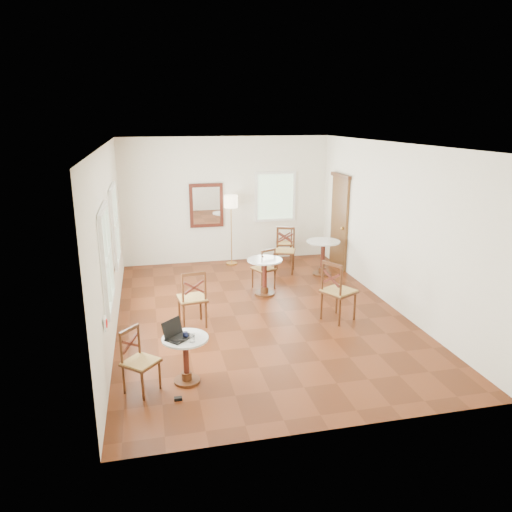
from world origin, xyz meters
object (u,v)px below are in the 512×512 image
Objects in this scene: chair_mid_a at (264,268)px; floor_lamp at (231,206)px; cafe_table_back at (323,254)px; chair_mid_b at (338,291)px; cafe_table_near at (186,355)px; chair_back_a at (284,243)px; water_glass at (192,338)px; mouse at (182,341)px; laptop at (176,334)px; chair_near_a at (192,298)px; chair_back_b at (285,250)px; cafe_table_mid at (265,273)px; navy_mug at (186,335)px; power_adapter at (178,399)px; chair_near_b at (139,361)px.

floor_lamp is at bearing -102.52° from chair_mid_a.
cafe_table_back is 2.56m from chair_mid_b.
cafe_table_back is at bearing 49.64° from cafe_table_near.
chair_back_a reaches higher than water_glass.
mouse is at bearing 92.36° from chair_mid_b.
mouse is (-1.93, -3.49, 0.23)m from chair_mid_a.
laptop is 3.72× the size of water_glass.
chair_near_a is (-3.12, -2.17, 0.01)m from cafe_table_back.
chair_mid_a is at bearing -157.88° from cafe_table_back.
chair_mid_a is 1.25m from chair_back_b.
cafe_table_back is (1.57, 0.96, 0.03)m from cafe_table_mid.
cafe_table_mid reaches higher than mouse.
water_glass reaches higher than mouse.
mouse is at bearing 37.65° from chair_mid_a.
chair_back_b is 8.86× the size of water_glass.
chair_mid_b is at bearing 32.13° from water_glass.
cafe_table_mid is 1.59m from chair_back_b.
cafe_table_mid is 1.84m from cafe_table_back.
navy_mug is at bearing 74.43° from chair_near_a.
chair_back_a reaches higher than cafe_table_back.
laptop is at bearing -107.48° from floor_lamp.
chair_mid_b reaches higher than chair_mid_a.
cafe_table_back is 7.85× the size of power_adapter.
floor_lamp is (-1.09, 0.84, 0.91)m from chair_back_b.
chair_near_b is at bearing 149.95° from laptop.
chair_near_a is 1.18× the size of chair_near_b.
chair_back_b is at bearing -148.94° from chair_mid_a.
power_adapter is (-0.15, -0.42, -0.38)m from cafe_table_near.
chair_near_b is 2.00× the size of laptop.
chair_mid_a is 3.87m from navy_mug.
navy_mug is at bearing -99.90° from chair_back_b.
mouse is (0.06, -0.14, -0.04)m from laptop.
chair_back_a is 2.04× the size of laptop.
chair_back_b is (2.35, 2.58, 0.01)m from chair_near_a.
floor_lamp is (-1.85, 1.25, 0.93)m from cafe_table_back.
chair_back_a reaches higher than navy_mug.
chair_back_a is 0.94m from chair_back_b.
chair_near_a reaches higher than chair_mid_a.
water_glass is (-0.18, -1.97, 0.21)m from chair_near_a.
water_glass is at bearing -65.53° from navy_mug.
navy_mug is at bearing -120.81° from cafe_table_mid.
cafe_table_near is 0.75× the size of chair_back_a.
power_adapter is at bearing -110.23° from navy_mug.
power_adapter is at bearing -99.06° from chair_back_b.
floor_lamp is at bearing 162.89° from chair_back_b.
chair_near_b is 3.71m from chair_mid_b.
navy_mug is at bearing -13.62° from cafe_table_near.
power_adapter is (-0.10, -0.31, -0.65)m from mouse.
cafe_table_mid is 7.73× the size of mouse.
cafe_table_back is (3.39, 3.98, 0.08)m from cafe_table_near.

